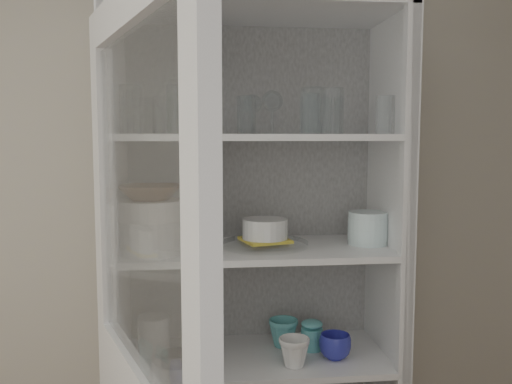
% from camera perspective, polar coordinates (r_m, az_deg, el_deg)
% --- Properties ---
extents(wall_back, '(3.60, 0.02, 2.60)m').
position_cam_1_polar(wall_back, '(2.16, -5.96, -3.60)').
color(wall_back, '#A9A197').
rests_on(wall_back, ground).
extents(pantry_cabinet, '(1.00, 0.45, 2.10)m').
position_cam_1_polar(pantry_cabinet, '(2.10, -0.19, -13.98)').
color(pantry_cabinet, silver).
rests_on(pantry_cabinet, floor).
extents(tumbler_0, '(0.09, 0.09, 0.15)m').
position_cam_1_polar(tumbler_0, '(1.76, -12.95, 8.46)').
color(tumbler_0, silver).
rests_on(tumbler_0, shelf_glass).
extents(tumbler_1, '(0.09, 0.09, 0.15)m').
position_cam_1_polar(tumbler_1, '(1.74, -7.93, 8.50)').
color(tumbler_1, silver).
rests_on(tumbler_1, shelf_glass).
extents(tumbler_2, '(0.10, 0.10, 0.16)m').
position_cam_1_polar(tumbler_2, '(1.77, -8.20, 8.58)').
color(tumbler_2, silver).
rests_on(tumbler_2, shelf_glass).
extents(tumbler_3, '(0.08, 0.08, 0.13)m').
position_cam_1_polar(tumbler_3, '(1.79, 5.69, 8.20)').
color(tumbler_3, silver).
rests_on(tumbler_3, shelf_glass).
extents(tumbler_4, '(0.10, 0.10, 0.15)m').
position_cam_1_polar(tumbler_4, '(1.80, 8.04, 8.44)').
color(tumbler_4, silver).
rests_on(tumbler_4, shelf_glass).
extents(tumbler_5, '(0.10, 0.10, 0.15)m').
position_cam_1_polar(tumbler_5, '(1.82, 5.99, 8.49)').
color(tumbler_5, silver).
rests_on(tumbler_5, shelf_glass).
extents(tumbler_6, '(0.08, 0.08, 0.13)m').
position_cam_1_polar(tumbler_6, '(1.85, 13.43, 7.90)').
color(tumbler_6, silver).
rests_on(tumbler_6, shelf_glass).
extents(tumbler_7, '(0.07, 0.07, 0.13)m').
position_cam_1_polar(tumbler_7, '(1.92, -9.92, 7.95)').
color(tumbler_7, silver).
rests_on(tumbler_7, shelf_glass).
extents(tumbler_8, '(0.07, 0.07, 0.13)m').
position_cam_1_polar(tumbler_8, '(1.93, -11.38, 7.85)').
color(tumbler_8, silver).
rests_on(tumbler_8, shelf_glass).
extents(tumbler_9, '(0.09, 0.09, 0.15)m').
position_cam_1_polar(tumbler_9, '(1.91, -4.83, 8.38)').
color(tumbler_9, silver).
rests_on(tumbler_9, shelf_glass).
extents(tumbler_10, '(0.08, 0.08, 0.13)m').
position_cam_1_polar(tumbler_10, '(1.91, -1.02, 8.09)').
color(tumbler_10, silver).
rests_on(tumbler_10, shelf_glass).
extents(tumbler_11, '(0.08, 0.08, 0.13)m').
position_cam_1_polar(tumbler_11, '(1.97, 7.03, 7.93)').
color(tumbler_11, silver).
rests_on(tumbler_11, shelf_glass).
extents(goblet_0, '(0.07, 0.07, 0.17)m').
position_cam_1_polar(goblet_0, '(2.02, -7.89, 8.37)').
color(goblet_0, silver).
rests_on(goblet_0, shelf_glass).
extents(goblet_1, '(0.08, 0.08, 0.17)m').
position_cam_1_polar(goblet_1, '(2.01, 1.72, 8.57)').
color(goblet_1, silver).
rests_on(goblet_1, shelf_glass).
extents(goblet_2, '(0.07, 0.07, 0.16)m').
position_cam_1_polar(goblet_2, '(2.02, -0.41, 8.33)').
color(goblet_2, silver).
rests_on(goblet_2, shelf_glass).
extents(goblet_3, '(0.07, 0.07, 0.16)m').
position_cam_1_polar(goblet_3, '(2.07, 6.75, 8.22)').
color(goblet_3, silver).
rests_on(goblet_3, shelf_glass).
extents(plate_stack_front, '(0.23, 0.23, 0.11)m').
position_cam_1_polar(plate_stack_front, '(1.87, -10.97, -4.61)').
color(plate_stack_front, silver).
rests_on(plate_stack_front, shelf_plates).
extents(plate_stack_back, '(0.19, 0.19, 0.10)m').
position_cam_1_polar(plate_stack_back, '(2.04, -6.90, -3.89)').
color(plate_stack_back, silver).
rests_on(plate_stack_back, shelf_plates).
extents(cream_bowl, '(0.22, 0.22, 0.07)m').
position_cam_1_polar(cream_bowl, '(1.85, -11.02, -1.87)').
color(cream_bowl, white).
rests_on(cream_bowl, plate_stack_front).
extents(terracotta_bowl, '(0.22, 0.22, 0.05)m').
position_cam_1_polar(terracotta_bowl, '(1.85, -11.05, -0.04)').
color(terracotta_bowl, '#52321C').
rests_on(terracotta_bowl, cream_bowl).
extents(glass_platter, '(0.40, 0.40, 0.02)m').
position_cam_1_polar(glass_platter, '(1.95, 0.96, -5.47)').
color(glass_platter, silver).
rests_on(glass_platter, shelf_plates).
extents(yellow_trivet, '(0.19, 0.19, 0.01)m').
position_cam_1_polar(yellow_trivet, '(1.95, 0.96, -5.07)').
color(yellow_trivet, gold).
rests_on(yellow_trivet, glass_platter).
extents(white_ramekin, '(0.18, 0.18, 0.07)m').
position_cam_1_polar(white_ramekin, '(1.94, 0.96, -3.88)').
color(white_ramekin, silver).
rests_on(white_ramekin, yellow_trivet).
extents(grey_bowl_stack, '(0.14, 0.14, 0.12)m').
position_cam_1_polar(grey_bowl_stack, '(2.02, 11.70, -3.73)').
color(grey_bowl_stack, silver).
rests_on(grey_bowl_stack, shelf_plates).
extents(mug_blue, '(0.13, 0.13, 0.09)m').
position_cam_1_polar(mug_blue, '(2.03, 8.32, -15.78)').
color(mug_blue, '#23319A').
rests_on(mug_blue, shelf_mugs).
extents(mug_teal, '(0.12, 0.12, 0.10)m').
position_cam_1_polar(mug_teal, '(2.12, 2.90, -14.59)').
color(mug_teal, teal).
rests_on(mug_teal, shelf_mugs).
extents(mug_white, '(0.14, 0.14, 0.10)m').
position_cam_1_polar(mug_white, '(1.95, 4.04, -16.47)').
color(mug_white, silver).
rests_on(mug_white, shelf_mugs).
extents(teal_jar, '(0.08, 0.08, 0.10)m').
position_cam_1_polar(teal_jar, '(2.10, 5.90, -14.90)').
color(teal_jar, teal).
rests_on(teal_jar, shelf_mugs).
extents(measuring_cups, '(0.10, 0.10, 0.04)m').
position_cam_1_polar(measuring_cups, '(1.99, -8.42, -16.95)').
color(measuring_cups, '#A5A6AE').
rests_on(measuring_cups, shelf_mugs).
extents(white_canister, '(0.15, 0.15, 0.14)m').
position_cam_1_polar(white_canister, '(2.09, -10.72, -14.53)').
color(white_canister, silver).
rests_on(white_canister, shelf_mugs).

